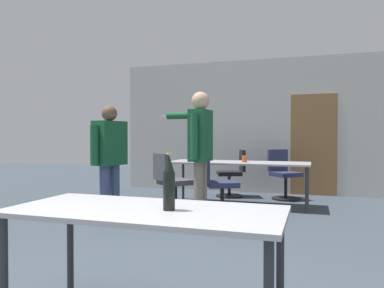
# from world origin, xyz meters

# --- Properties ---
(back_wall) EXTENTS (6.05, 0.12, 2.82)m
(back_wall) POSITION_xyz_m (0.03, 6.51, 1.40)
(back_wall) COLOR beige
(back_wall) RESTS_ON ground_plane
(conference_table_near) EXTENTS (1.67, 0.76, 0.75)m
(conference_table_near) POSITION_xyz_m (0.13, 0.56, 0.68)
(conference_table_near) COLOR #A8A8AD
(conference_table_near) RESTS_ON ground_plane
(conference_table_far) EXTENTS (2.39, 0.82, 0.75)m
(conference_table_far) POSITION_xyz_m (-0.13, 4.87, 0.70)
(conference_table_far) COLOR #A8A8AD
(conference_table_far) RESTS_ON ground_plane
(person_near_casual) EXTENTS (0.79, 0.61, 1.78)m
(person_near_casual) POSITION_xyz_m (-0.34, 3.24, 1.09)
(person_near_casual) COLOR slate
(person_near_casual) RESTS_ON ground_plane
(person_left_plaid) EXTENTS (0.73, 0.80, 1.62)m
(person_left_plaid) POSITION_xyz_m (-1.65, 3.15, 0.97)
(person_left_plaid) COLOR #3D4C75
(person_left_plaid) RESTS_ON ground_plane
(office_chair_mid_tucked) EXTENTS (0.68, 0.69, 0.93)m
(office_chair_mid_tucked) POSITION_xyz_m (-1.04, 4.00, 0.43)
(office_chair_mid_tucked) COLOR black
(office_chair_mid_tucked) RESTS_ON ground_plane
(office_chair_side_rolled) EXTENTS (0.64, 0.60, 0.92)m
(office_chair_side_rolled) POSITION_xyz_m (-0.41, 5.76, 0.43)
(office_chair_side_rolled) COLOR black
(office_chair_side_rolled) RESTS_ON ground_plane
(office_chair_near_pushed) EXTENTS (0.66, 0.63, 0.91)m
(office_chair_near_pushed) POSITION_xyz_m (-0.31, 4.10, 0.42)
(office_chair_near_pushed) COLOR black
(office_chair_near_pushed) RESTS_ON ground_plane
(office_chair_far_right) EXTENTS (0.68, 0.69, 0.94)m
(office_chair_far_right) POSITION_xyz_m (0.56, 5.81, 0.44)
(office_chair_far_right) COLOR black
(office_chair_far_right) RESTS_ON ground_plane
(beer_bottle) EXTENTS (0.07, 0.07, 0.34)m
(beer_bottle) POSITION_xyz_m (0.28, 0.56, 0.91)
(beer_bottle) COLOR black
(beer_bottle) RESTS_ON conference_table_near
(drink_cup) EXTENTS (0.08, 0.08, 0.11)m
(drink_cup) POSITION_xyz_m (-0.02, 4.81, 0.81)
(drink_cup) COLOR #E05123
(drink_cup) RESTS_ON conference_table_far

